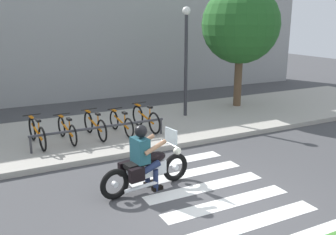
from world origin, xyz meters
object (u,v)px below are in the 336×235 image
object	(u,v)px
motorcycle	(147,169)
tree_near_rack	(241,25)
bicycle_0	(37,133)
bicycle_4	(146,119)
rider	(144,153)
bicycle_2	(95,125)
bicycle_3	(121,123)
bike_rack	(101,128)
street_lamp	(186,52)
bicycle_1	(67,130)

from	to	relation	value
motorcycle	tree_near_rack	size ratio (longest dim) A/B	0.45
motorcycle	bicycle_0	size ratio (longest dim) A/B	1.24
bicycle_4	rider	bearing A→B (deg)	-114.51
bicycle_2	bicycle_3	world-z (taller)	bicycle_2
motorcycle	bicycle_3	size ratio (longest dim) A/B	1.34
bicycle_3	bicycle_4	distance (m)	0.80
bicycle_4	bike_rack	bearing A→B (deg)	-160.93
bicycle_0	bike_rack	distance (m)	1.70
bicycle_3	bicycle_4	bearing A→B (deg)	-0.11
bicycle_4	bike_rack	xyz separation A→B (m)	(-1.60, -0.55, 0.05)
bicycle_2	bicycle_3	bearing A→B (deg)	0.09
motorcycle	tree_near_rack	distance (m)	8.29
bicycle_4	motorcycle	bearing A→B (deg)	-113.51
rider	street_lamp	bearing A→B (deg)	51.66
bicycle_2	tree_near_rack	distance (m)	6.87
motorcycle	bike_rack	xyz separation A→B (m)	(-0.07, 2.96, 0.11)
motorcycle	bicycle_2	xyz separation A→B (m)	(-0.07, 3.52, 0.04)
bicycle_3	street_lamp	bearing A→B (deg)	19.76
bicycle_0	street_lamp	xyz separation A→B (m)	(5.17, 1.00, 1.86)
bicycle_1	street_lamp	xyz separation A→B (m)	(4.37, 1.00, 1.89)
bike_rack	tree_near_rack	bearing A→B (deg)	17.62
tree_near_rack	bicycle_1	bearing A→B (deg)	-168.63
bicycle_2	rider	bearing A→B (deg)	-90.08
tree_near_rack	motorcycle	bearing A→B (deg)	-141.01
rider	bike_rack	distance (m)	2.98
motorcycle	bicycle_1	world-z (taller)	motorcycle
bike_rack	tree_near_rack	world-z (taller)	tree_near_rack
bicycle_3	tree_near_rack	size ratio (longest dim) A/B	0.34
street_lamp	tree_near_rack	bearing A→B (deg)	8.84
motorcycle	rider	world-z (taller)	rider
bicycle_3	bike_rack	xyz separation A→B (m)	(-0.80, -0.56, 0.09)
bicycle_4	bike_rack	world-z (taller)	bicycle_4
bicycle_1	street_lamp	size ratio (longest dim) A/B	0.41
rider	bike_rack	bearing A→B (deg)	89.89
motorcycle	rider	distance (m)	0.37
bicycle_1	bicycle_3	bearing A→B (deg)	0.01
rider	street_lamp	xyz separation A→B (m)	(3.58, 4.52, 1.55)
motorcycle	bicycle_0	xyz separation A→B (m)	(-1.67, 3.52, 0.05)
bicycle_1	tree_near_rack	distance (m)	7.60
bike_rack	street_lamp	world-z (taller)	street_lamp
street_lamp	bicycle_0	bearing A→B (deg)	-169.09
bicycle_3	street_lamp	distance (m)	3.50
rider	street_lamp	distance (m)	5.97
rider	bicycle_3	size ratio (longest dim) A/B	0.91
rider	tree_near_rack	bearing A→B (deg)	38.68
bicycle_1	bike_rack	bearing A→B (deg)	-34.70
rider	bicycle_1	bearing A→B (deg)	102.72
tree_near_rack	bicycle_4	bearing A→B (deg)	-162.90
bicycle_4	bicycle_1	bearing A→B (deg)	179.97
bike_rack	rider	bearing A→B (deg)	-90.11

